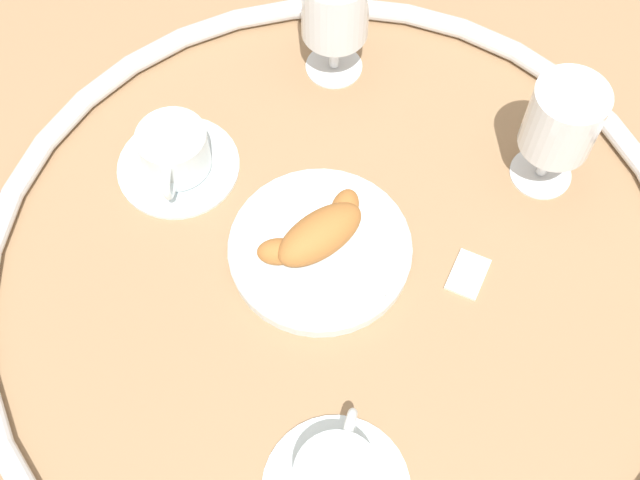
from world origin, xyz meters
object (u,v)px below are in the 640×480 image
Objects in this scene: juice_glass_right at (562,123)px; coffee_cup_far at (177,153)px; sugar_packet at (468,274)px; croissant_large at (318,233)px; juice_glass_left at (335,11)px; pastry_plate at (320,249)px.

coffee_cup_far is at bearing 125.36° from juice_glass_right.
coffee_cup_far is 2.72× the size of sugar_packet.
coffee_cup_far is (-0.01, 0.19, -0.01)m from croissant_large.
croissant_large reaches higher than coffee_cup_far.
coffee_cup_far is at bearing 91.41° from sugar_packet.
juice_glass_right is (0.01, -0.27, 0.00)m from juice_glass_left.
croissant_large is 0.94× the size of juice_glass_left.
croissant_large is at bearing 148.42° from juice_glass_right.
croissant_large is 0.16m from sugar_packet.
croissant_large is 0.26m from juice_glass_left.
coffee_cup_far is at bearing 91.75° from croissant_large.
croissant_large is at bearing 74.19° from pastry_plate.
juice_glass_left reaches higher than sugar_packet.
sugar_packet is (-0.16, -0.00, -0.09)m from juice_glass_right.
sugar_packet is (-0.14, -0.28, -0.09)m from juice_glass_left.
coffee_cup_far is at bearing 166.55° from juice_glass_left.
pastry_plate is 3.85× the size of sugar_packet.
juice_glass_right is 0.18m from sugar_packet.
coffee_cup_far is at bearing 91.46° from pastry_plate.
juice_glass_left is 2.80× the size of sugar_packet.
pastry_plate is 0.03m from croissant_large.
croissant_large reaches higher than sugar_packet.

